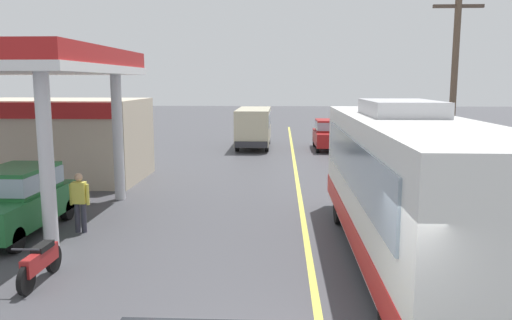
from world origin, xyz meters
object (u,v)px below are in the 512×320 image
Objects in this scene: car_at_pump at (17,197)px; minibus_opposing_lane at (254,124)px; coach_bus_main at (407,190)px; motorcycle_parked_forecourt at (40,262)px; pedestrian_near_pump at (80,199)px; car_trailing_behind_bus at (329,133)px.

car_at_pump is 19.50m from minibus_opposing_lane.
coach_bus_main is 1.80× the size of minibus_opposing_lane.
car_at_pump is at bearing 123.71° from motorcycle_parked_forecourt.
coach_bus_main is at bearing -77.44° from minibus_opposing_lane.
coach_bus_main reaches higher than pedestrian_near_pump.
minibus_opposing_lane is 3.69× the size of pedestrian_near_pump.
car_at_pump is 20.55m from car_trailing_behind_bus.
minibus_opposing_lane is at bearing 81.72° from motorcycle_parked_forecourt.
car_trailing_behind_bus is (4.63, -0.80, -0.46)m from minibus_opposing_lane.
minibus_opposing_lane is 1.46× the size of car_trailing_behind_bus.
car_at_pump is at bearing -119.35° from car_trailing_behind_bus.
pedestrian_near_pump is (1.67, 0.16, -0.08)m from car_at_pump.
minibus_opposing_lane reaches higher than motorcycle_parked_forecourt.
car_trailing_behind_bus is at bearing 60.65° from car_at_pump.
minibus_opposing_lane is (-4.58, 20.56, -0.25)m from coach_bus_main.
motorcycle_parked_forecourt is 3.58m from pedestrian_near_pump.
minibus_opposing_lane reaches higher than pedestrian_near_pump.
coach_bus_main reaches higher than car_at_pump.
motorcycle_parked_forecourt is at bearing -80.89° from pedestrian_near_pump.
car_at_pump reaches higher than motorcycle_parked_forecourt.
motorcycle_parked_forecourt is at bearing -56.29° from car_at_pump.
minibus_opposing_lane is 18.94m from pedestrian_near_pump.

